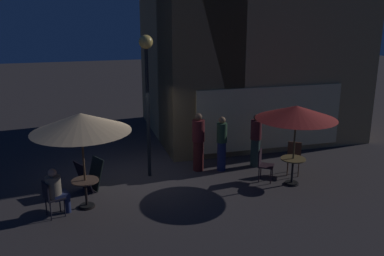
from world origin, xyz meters
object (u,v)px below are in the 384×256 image
at_px(cafe_chair_0, 51,196).
at_px(patron_seated_0, 56,189).
at_px(patron_standing_2, 222,143).
at_px(street_lamp_near_corner, 147,71).
at_px(patron_standing_3, 256,140).
at_px(menu_sandwich_board, 89,175).
at_px(cafe_chair_2, 263,162).
at_px(cafe_table_0, 86,188).
at_px(patron_standing_1, 198,142).
at_px(patio_umbrella_0, 81,123).
at_px(cafe_chair_1, 294,155).
at_px(cafe_table_1, 293,166).
at_px(patio_umbrella_1, 296,113).

relative_size(cafe_chair_0, patron_seated_0, 0.74).
bearing_deg(patron_standing_2, patron_seated_0, 170.03).
relative_size(street_lamp_near_corner, patron_seated_0, 3.42).
bearing_deg(patron_seated_0, patron_standing_3, -3.98).
distance_m(menu_sandwich_board, cafe_chair_2, 4.83).
height_order(street_lamp_near_corner, patron_seated_0, street_lamp_near_corner).
distance_m(cafe_table_0, patron_standing_2, 4.33).
height_order(menu_sandwich_board, patron_standing_1, patron_standing_1).
xyz_separation_m(cafe_table_0, patron_standing_2, (4.05, 1.47, 0.36)).
height_order(street_lamp_near_corner, patron_standing_1, street_lamp_near_corner).
bearing_deg(cafe_table_0, patron_standing_2, 19.92).
distance_m(cafe_table_0, patio_umbrella_0, 1.68).
relative_size(patio_umbrella_0, cafe_chair_0, 2.71).
bearing_deg(street_lamp_near_corner, cafe_chair_2, -22.20).
xyz_separation_m(street_lamp_near_corner, patron_standing_1, (1.51, 0.03, -2.19)).
bearing_deg(patron_seated_0, cafe_chair_1, -13.11).
bearing_deg(patron_standing_3, cafe_chair_0, -142.15).
height_order(menu_sandwich_board, patron_seated_0, patron_seated_0).
bearing_deg(street_lamp_near_corner, patio_umbrella_0, -139.01).
distance_m(menu_sandwich_board, cafe_table_1, 5.58).
relative_size(street_lamp_near_corner, patron_standing_3, 2.44).
distance_m(cafe_chair_0, cafe_chair_2, 5.77).
bearing_deg(patron_standing_3, cafe_chair_1, -24.17).
bearing_deg(cafe_chair_0, patron_standing_1, 4.33).
bearing_deg(cafe_chair_0, patio_umbrella_1, -18.80).
bearing_deg(cafe_chair_1, cafe_table_1, -0.00).
height_order(cafe_chair_0, patron_seated_0, patron_seated_0).
distance_m(menu_sandwich_board, patron_standing_2, 3.98).
relative_size(cafe_table_0, patron_standing_2, 0.43).
relative_size(street_lamp_near_corner, cafe_table_0, 5.67).
bearing_deg(patio_umbrella_0, patio_umbrella_1, -0.83).
xyz_separation_m(patio_umbrella_1, patron_standing_3, (-0.42, 1.60, -1.23)).
xyz_separation_m(street_lamp_near_corner, cafe_table_1, (3.74, -1.71, -2.55)).
height_order(cafe_table_0, patron_standing_1, patron_standing_1).
bearing_deg(patron_standing_3, patron_seated_0, -142.24).
bearing_deg(patron_standing_1, patron_standing_2, -101.40).
xyz_separation_m(cafe_table_1, patron_standing_3, (-0.42, 1.60, 0.30)).
xyz_separation_m(street_lamp_near_corner, patron_seated_0, (-2.54, -1.88, -2.41)).
height_order(cafe_chair_1, patron_standing_2, patron_standing_2).
distance_m(street_lamp_near_corner, cafe_chair_1, 4.97).
xyz_separation_m(menu_sandwich_board, patron_standing_2, (3.93, 0.46, 0.42)).
xyz_separation_m(cafe_table_1, cafe_chair_1, (0.44, 0.73, 0.03)).
xyz_separation_m(cafe_chair_0, cafe_chair_2, (5.72, 0.69, 0.01)).
relative_size(patio_umbrella_1, patron_standing_3, 1.35).
height_order(cafe_chair_0, patron_standing_2, patron_standing_2).
bearing_deg(cafe_chair_0, patron_standing_3, -3.89).
bearing_deg(cafe_chair_2, patron_standing_1, 174.17).
bearing_deg(patron_seated_0, cafe_chair_2, -14.32).
height_order(cafe_chair_1, cafe_chair_2, cafe_chair_1).
relative_size(cafe_table_0, cafe_chair_1, 0.76).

